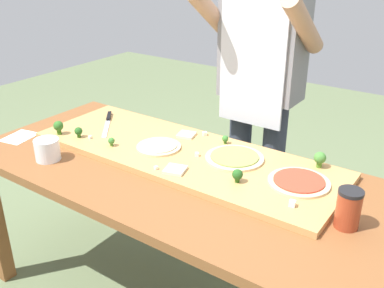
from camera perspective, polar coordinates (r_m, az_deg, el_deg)
name	(u,v)px	position (r m, az deg, el deg)	size (l,w,h in m)	color
prep_table	(176,188)	(1.88, -2.15, -5.70)	(1.86, 0.83, 0.75)	brown
cutting_board	(183,154)	(1.94, -1.20, -1.29)	(1.41, 0.49, 0.03)	tan
chefs_knife	(108,121)	(2.30, -10.88, 2.98)	(0.22, 0.26, 0.02)	#B7BABF
pizza_whole_tomato_red	(299,182)	(1.73, 13.73, -4.78)	(0.24, 0.24, 0.02)	beige
pizza_whole_cheese_artichoke	(159,146)	(1.97, -4.35, -0.31)	(0.20, 0.20, 0.02)	beige
pizza_whole_pesto_green	(235,157)	(1.87, 5.55, -1.75)	(0.25, 0.25, 0.02)	beige
pizza_slice_near_left	(186,135)	(2.09, -0.73, 1.21)	(0.08, 0.08, 0.01)	beige
pizza_slice_far_right	(175,170)	(1.77, -2.19, -3.36)	(0.08, 0.08, 0.01)	beige
broccoli_floret_center_left	(320,158)	(1.85, 16.29, -1.81)	(0.05, 0.05, 0.07)	#487A23
broccoli_floret_back_mid	(58,126)	(2.19, -16.98, 2.20)	(0.05, 0.05, 0.07)	#366618
broccoli_floret_back_left	(111,141)	(2.01, -10.44, 0.37)	(0.03, 0.03, 0.04)	#3F7220
broccoli_floret_front_mid	(225,139)	(2.00, 4.34, 0.66)	(0.03, 0.03, 0.04)	#3F7220
broccoli_floret_center_right	(78,131)	(2.13, -14.54, 1.59)	(0.04, 0.04, 0.05)	#2C5915
broccoli_floret_front_left	(237,175)	(1.68, 5.93, -4.02)	(0.04, 0.04, 0.05)	#2C5915
cheese_crumble_a	(90,137)	(2.11, -13.11, 0.87)	(0.01, 0.01, 0.01)	silver
cheese_crumble_b	(205,134)	(2.09, 1.67, 1.34)	(0.02, 0.02, 0.02)	white
cheese_crumble_c	(292,204)	(1.58, 12.90, -7.55)	(0.02, 0.02, 0.02)	white
cheese_crumble_d	(197,154)	(1.89, 0.65, -1.36)	(0.02, 0.02, 0.02)	white
cheese_crumble_e	(156,168)	(1.78, -4.70, -3.11)	(0.01, 0.01, 0.01)	white
flour_cup	(47,151)	(2.00, -18.28, -0.85)	(0.11, 0.11, 0.09)	white
sauce_jar	(348,209)	(1.54, 19.65, -7.96)	(0.08, 0.08, 0.14)	#99381E
recipe_note	(19,137)	(2.30, -21.52, 0.85)	(0.12, 0.16, 0.00)	white
cook_center	(260,79)	(2.23, 8.86, 8.39)	(0.54, 0.39, 1.67)	#333847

